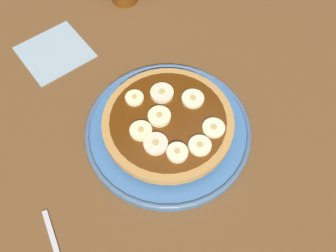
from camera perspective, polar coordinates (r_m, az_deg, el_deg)
name	(u,v)px	position (r cm, az deg, el deg)	size (l,w,h in cm)	color
ground_plane	(168,137)	(55.91, 0.00, -1.73)	(140.00, 140.00, 3.00)	brown
plate	(168,129)	(53.92, 0.00, -0.55)	(25.11, 25.11, 1.46)	#3F72B2
pancake_stack	(166,121)	(52.62, -0.32, 0.74)	(19.26, 19.26, 2.54)	#BD743F
banana_slice_0	(159,117)	(51.28, -1.39, 1.51)	(3.34, 3.34, 0.95)	#F6F4BC
banana_slice_1	(193,99)	(53.23, 3.98, 4.32)	(3.37, 3.37, 0.75)	#EDE9BE
banana_slice_2	(200,146)	(49.23, 5.11, -3.17)	(3.20, 3.20, 0.71)	#FAEDC1
banana_slice_3	(156,144)	(49.11, -1.99, -2.89)	(3.40, 3.40, 0.87)	#FAE5BF
banana_slice_4	(134,98)	(53.42, -5.38, 4.44)	(2.78, 2.78, 0.74)	#F9F1B7
banana_slice_5	(214,128)	(50.83, 7.28, -0.34)	(3.24, 3.24, 0.68)	#EBF2C2
banana_slice_6	(162,93)	(53.63, -0.97, 5.25)	(3.52, 3.52, 0.89)	beige
banana_slice_7	(140,129)	(50.41, -4.49, -0.55)	(3.19, 3.19, 0.79)	#FEECB5
banana_slice_8	(177,153)	(48.44, 1.50, -4.30)	(2.98, 2.98, 0.94)	#F3EFBE
napkin	(55,52)	(67.12, -17.66, 11.23)	(11.00, 11.00, 0.30)	#99B2BF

